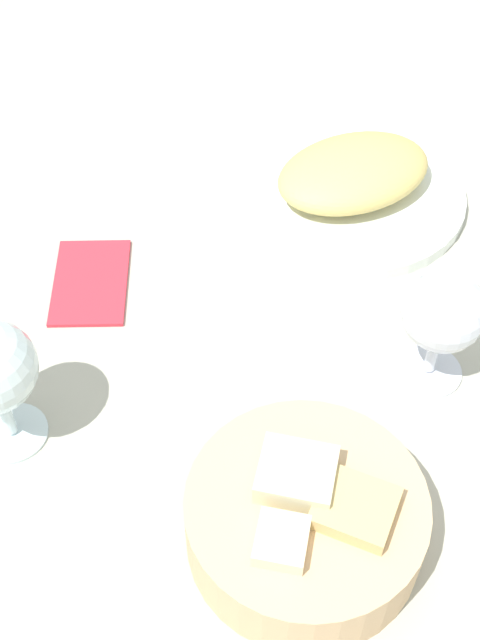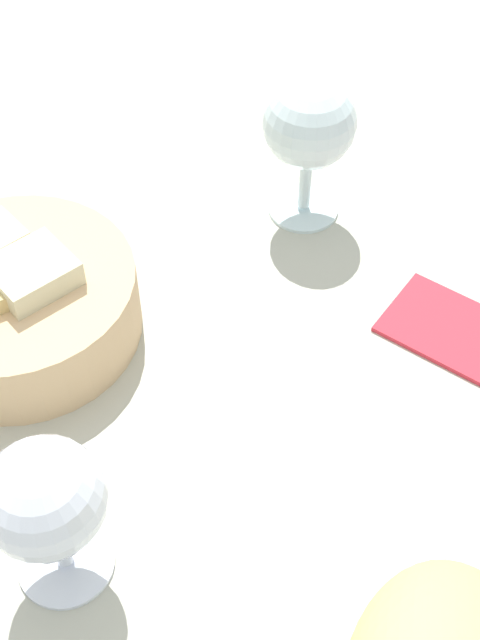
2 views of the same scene
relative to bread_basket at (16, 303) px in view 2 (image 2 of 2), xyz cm
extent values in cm
cube|color=#B0AE9D|center=(-19.59, -9.46, -4.08)|extent=(140.00, 140.00, 2.00)
cylinder|color=#D8B081|center=(0.05, -0.12, -0.29)|extent=(17.71, 17.71, 5.58)
cube|color=beige|center=(3.89, 0.05, 1.85)|extent=(4.96, 4.73, 3.93)
cube|color=beige|center=(-0.95, -1.66, 1.69)|extent=(6.54, 6.86, 5.49)
cylinder|color=silver|center=(5.13, -25.05, -2.78)|extent=(5.93, 5.93, 0.60)
cylinder|color=silver|center=(5.13, -25.05, -0.09)|extent=(1.00, 1.00, 4.79)
sphere|color=silver|center=(5.13, -25.05, 6.02)|extent=(7.42, 7.42, 7.42)
cylinder|color=silver|center=(-19.29, 1.05, -2.78)|extent=(5.92, 5.92, 0.60)
cylinder|color=silver|center=(-19.29, 1.05, -0.48)|extent=(1.00, 1.00, 4.00)
sphere|color=silver|center=(-19.29, 1.05, 4.99)|extent=(6.94, 6.94, 6.94)
cube|color=red|center=(-11.69, -30.58, -2.68)|extent=(13.03, 11.98, 0.80)
camera|label=1|loc=(28.01, 12.38, 57.61)|focal=48.62mm
camera|label=2|loc=(-44.96, -0.95, 46.47)|focal=48.31mm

